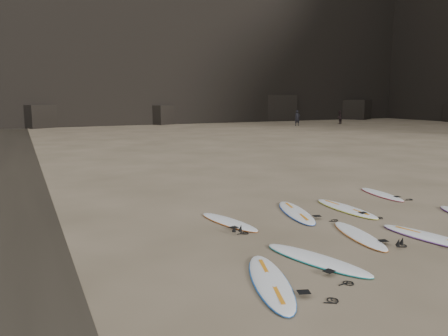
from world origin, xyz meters
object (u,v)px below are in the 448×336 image
at_px(surfboard_1, 317,259).
at_px(surfboard_6, 296,212).
at_px(surfboard_3, 433,238).
at_px(person_a, 297,118).
at_px(surfboard_7, 346,208).
at_px(surfboard_0, 271,281).
at_px(person_b, 339,117).
at_px(surfboard_8, 381,194).
at_px(surfboard_2, 359,235).
at_px(surfboard_5, 229,222).

height_order(surfboard_1, surfboard_6, surfboard_6).
height_order(surfboard_3, surfboard_6, same).
bearing_deg(person_a, surfboard_1, -114.97).
xyz_separation_m(surfboard_6, surfboard_7, (1.64, -0.27, -0.00)).
bearing_deg(surfboard_3, surfboard_7, 79.02).
bearing_deg(surfboard_3, surfboard_0, 174.46).
relative_size(surfboard_7, person_b, 1.58).
xyz_separation_m(surfboard_1, person_b, (30.71, 36.17, 0.78)).
bearing_deg(surfboard_0, surfboard_1, 39.16).
height_order(surfboard_0, surfboard_8, surfboard_0).
height_order(surfboard_6, surfboard_7, surfboard_6).
bearing_deg(surfboard_6, surfboard_3, -48.08).
bearing_deg(surfboard_6, person_b, 64.52).
bearing_deg(surfboard_3, person_b, 41.82).
bearing_deg(person_b, surfboard_3, 31.62).
xyz_separation_m(surfboard_2, surfboard_8, (3.93, 3.21, -0.00)).
xyz_separation_m(surfboard_8, person_a, (18.14, 31.43, 0.87)).
relative_size(surfboard_1, surfboard_2, 1.10).
bearing_deg(person_a, surfboard_2, -113.40).
height_order(surfboard_0, surfboard_6, same).
bearing_deg(surfboard_6, surfboard_5, -163.45).
bearing_deg(person_a, surfboard_3, -110.97).
distance_m(surfboard_1, surfboard_2, 2.14).
xyz_separation_m(surfboard_8, person_b, (24.83, 32.08, 0.79)).
distance_m(surfboard_0, surfboard_3, 4.90).
relative_size(surfboard_2, surfboard_5, 1.04).
bearing_deg(surfboard_5, person_a, 39.13).
height_order(surfboard_3, surfboard_8, surfboard_3).
distance_m(surfboard_6, person_b, 43.77).
xyz_separation_m(surfboard_3, person_a, (20.60, 35.57, 0.86)).
height_order(surfboard_1, surfboard_5, surfboard_1).
bearing_deg(surfboard_5, surfboard_1, -95.81).
bearing_deg(surfboard_3, surfboard_2, 136.53).
height_order(surfboard_8, person_b, person_b).
xyz_separation_m(surfboard_1, surfboard_2, (1.95, 0.87, -0.00)).
relative_size(surfboard_1, surfboard_6, 0.97).
height_order(surfboard_3, person_a, person_a).
bearing_deg(person_a, surfboard_6, -115.56).
distance_m(surfboard_3, person_b, 45.36).
bearing_deg(surfboard_5, surfboard_7, -17.27).
bearing_deg(surfboard_1, surfboard_2, 5.93).
xyz_separation_m(surfboard_3, person_b, (27.29, 36.22, 0.78)).
bearing_deg(surfboard_2, surfboard_5, 147.71).
bearing_deg(surfboard_1, surfboard_8, 16.60).
bearing_deg(surfboard_8, surfboard_2, -132.48).
xyz_separation_m(surfboard_3, surfboard_5, (-3.88, 3.37, -0.01)).
xyz_separation_m(surfboard_0, surfboard_7, (4.87, 3.60, -0.00)).
bearing_deg(surfboard_5, person_b, 32.88).
distance_m(surfboard_0, surfboard_7, 6.06).
bearing_deg(person_b, surfboard_1, 28.27).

